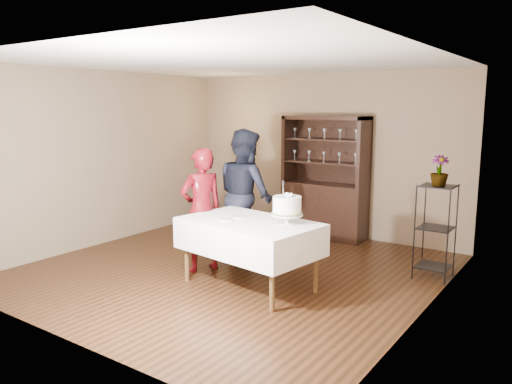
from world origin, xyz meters
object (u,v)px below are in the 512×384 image
(china_hutch, at_px, (325,197))
(cake, at_px, (287,207))
(man, at_px, (246,194))
(plant_etagere, at_px, (435,228))
(woman, at_px, (202,210))
(potted_plant, at_px, (440,171))
(cake_table, at_px, (249,236))

(china_hutch, height_order, cake, china_hutch)
(cake, bearing_deg, man, 145.67)
(plant_etagere, distance_m, woman, 2.98)
(china_hutch, height_order, plant_etagere, china_hutch)
(man, bearing_deg, plant_etagere, -138.73)
(china_hutch, xyz_separation_m, potted_plant, (2.10, -1.09, 0.71))
(cake, relative_size, potted_plant, 1.34)
(woman, bearing_deg, cake_table, 103.74)
(woman, bearing_deg, plant_etagere, 142.23)
(potted_plant, bearing_deg, cake_table, -138.64)
(cake_table, bearing_deg, woman, 170.36)
(plant_etagere, height_order, man, man)
(cake, bearing_deg, china_hutch, 107.46)
(china_hutch, bearing_deg, potted_plant, -27.52)
(woman, height_order, potted_plant, woman)
(man, height_order, cake, man)
(plant_etagere, bearing_deg, potted_plant, -68.19)
(plant_etagere, distance_m, potted_plant, 0.73)
(potted_plant, bearing_deg, china_hutch, 152.48)
(plant_etagere, relative_size, woman, 0.74)
(china_hutch, distance_m, cake_table, 2.66)
(china_hutch, bearing_deg, cake, -72.54)
(cake_table, bearing_deg, man, 128.02)
(potted_plant, bearing_deg, plant_etagere, 111.81)
(plant_etagere, relative_size, cake, 2.38)
(man, distance_m, potted_plant, 2.59)
(woman, relative_size, potted_plant, 4.31)
(china_hutch, bearing_deg, cake_table, -82.58)
(cake_table, height_order, cake, cake)
(cake_table, height_order, potted_plant, potted_plant)
(china_hutch, distance_m, potted_plant, 2.47)
(cake_table, relative_size, cake, 3.46)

